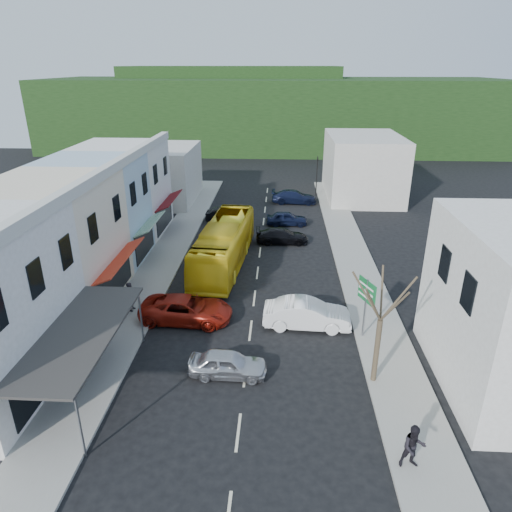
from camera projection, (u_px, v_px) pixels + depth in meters
The scene contains 20 objects.
ground at pixel (251, 330), 26.67m from camera, with size 120.00×120.00×0.00m, color black.
sidewalk_left at pixel (165, 259), 36.21m from camera, with size 3.00×52.00×0.15m, color gray.
sidewalk_right at pixel (355, 263), 35.47m from camera, with size 3.00×52.00×0.15m, color gray.
shopfront_row at pixel (68, 233), 30.33m from camera, with size 8.25×30.00×8.00m.
distant_block_left at pixel (159, 174), 50.93m from camera, with size 8.00×10.00×6.00m, color #B7B2A8.
distant_block_right at pixel (363, 167), 52.36m from camera, with size 8.00×12.00×7.00m, color #B7B2A8.
hillside at pixel (265, 109), 83.99m from camera, with size 80.00×26.00×14.00m.
bus at pixel (224, 246), 34.78m from camera, with size 2.50×11.60×3.10m, color yellow.
car_silver at pixel (228, 363), 22.59m from camera, with size 1.80×4.40×1.40m, color silver.
car_white at pixel (307, 316), 26.80m from camera, with size 1.80×4.40×1.40m, color white.
car_red at pixel (186, 310), 27.44m from camera, with size 1.90×4.60×1.40m, color maroon.
car_black_near at pixel (282, 235), 39.42m from camera, with size 1.84×4.50×1.40m, color black.
car_navy_mid at pixel (287, 218), 43.81m from camera, with size 1.80×4.40×1.40m, color black.
car_black_far at pixel (228, 215), 44.76m from camera, with size 1.80×4.40×1.40m, color black.
car_navy_far at pixel (294, 197), 50.75m from camera, with size 1.84×4.50×1.40m, color black.
pedestrian_left at pixel (131, 298), 28.26m from camera, with size 0.60×0.40×1.70m, color black.
pedestrian_right at pixel (413, 449), 17.18m from camera, with size 0.70×0.44×1.70m, color black.
direction_sign at pixel (365, 309), 25.24m from camera, with size 0.80×1.61×3.70m, color #115F2B, non-canonical shape.
street_tree at pixel (380, 320), 20.99m from camera, with size 2.37×2.37×7.00m, color #3B3124, non-canonical shape.
traffic_signal at pixel (317, 176), 53.02m from camera, with size 0.59×0.98×4.62m, color black, non-canonical shape.
Camera 1 is at (1.55, -22.82, 14.39)m, focal length 32.00 mm.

